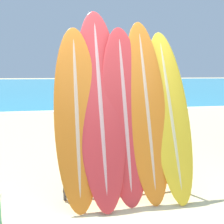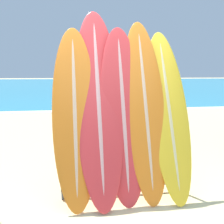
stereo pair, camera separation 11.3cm
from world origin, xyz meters
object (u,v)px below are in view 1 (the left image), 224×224
Objects in this scene: surfboard_slot_0 at (77,113)px; person_mid_beach at (73,92)px; surfboard_slot_1 at (100,101)px; surfboard_rack at (124,157)px; surfboard_slot_3 at (146,107)px; person_near_water at (121,92)px; surfboard_slot_2 at (125,111)px; surfboard_slot_4 at (170,111)px.

surfboard_slot_0 is 1.32× the size of person_mid_beach.
surfboard_rack is at bearing -18.22° from surfboard_slot_1.
person_mid_beach is at bearing 87.61° from surfboard_slot_0.
surfboard_slot_3 is (0.59, -0.05, -0.08)m from surfboard_slot_1.
person_near_water is 1.04× the size of person_mid_beach.
surfboard_slot_3 is 5.96m from person_mid_beach.
surfboard_slot_1 reaches higher than surfboard_rack.
surfboard_slot_2 is at bearing -177.63° from surfboard_slot_3.
surfboard_slot_0 is 0.33m from surfboard_slot_1.
person_mid_beach is at bearing 93.36° from surfboard_slot_2.
surfboard_slot_1 reaches higher than surfboard_slot_2.
surfboard_slot_0 is at bearing -179.33° from surfboard_slot_3.
person_mid_beach is at bearing 93.23° from surfboard_rack.
surfboard_slot_4 is at bearing 0.31° from surfboard_slot_2.
person_mid_beach is (-0.63, 5.92, -0.23)m from surfboard_slot_3.
surfboard_slot_4 reaches higher than person_near_water.
surfboard_slot_3 is (0.29, 0.01, 0.04)m from surfboard_slot_2.
surfboard_slot_3 reaches higher than person_mid_beach.
surfboard_slot_1 is at bearing 161.78° from surfboard_rack.
surfboard_slot_1 is 0.59m from surfboard_slot_3.
surfboard_slot_0 reaches higher than surfboard_rack.
surfboard_rack is 0.71× the size of surfboard_slot_2.
surfboard_slot_1 reaches higher than person_near_water.
surfboard_slot_0 is at bearing 176.57° from surfboard_rack.
surfboard_slot_2 is at bearing -11.64° from surfboard_slot_1.
surfboard_slot_0 is 0.59m from surfboard_slot_2.
surfboard_rack is 0.91× the size of person_near_water.
surfboard_slot_2 is at bearing 71.91° from surfboard_rack.
surfboard_rack is 0.77m from surfboard_slot_1.
surfboard_rack is at bearing -159.15° from person_near_water.
surfboard_slot_0 is at bearing -168.32° from surfboard_slot_1.
surfboard_rack is 0.72× the size of surfboard_slot_4.
surfboard_rack is at bearing -3.43° from surfboard_slot_0.
surfboard_rack is 0.82m from surfboard_slot_0.
surfboard_slot_1 is at bearing 175.10° from surfboard_slot_3.
person_mid_beach is (0.25, 5.93, -0.18)m from surfboard_slot_0.
surfboard_rack is at bearing -108.09° from surfboard_slot_2.
surfboard_slot_1 is 1.13× the size of surfboard_slot_4.
surfboard_slot_3 is 0.32m from surfboard_slot_4.
surfboard_rack is at bearing -171.31° from surfboard_slot_3.
surfboard_slot_1 reaches higher than surfboard_slot_3.
surfboard_slot_0 is 0.89× the size of surfboard_slot_1.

